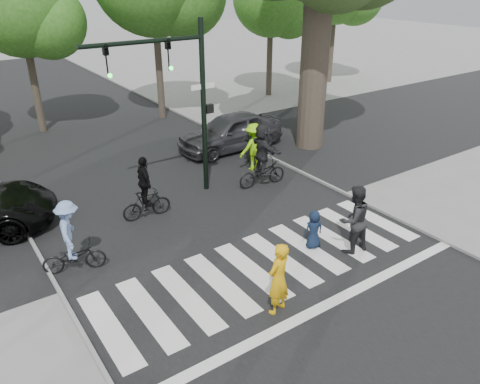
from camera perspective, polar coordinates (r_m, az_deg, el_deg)
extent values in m
plane|color=gray|center=(12.44, 6.11, -10.92)|extent=(120.00, 120.00, 0.00)
cube|color=black|center=(15.94, -5.59, -2.10)|extent=(10.00, 70.00, 0.01)
cube|color=black|center=(18.38, -10.23, 1.48)|extent=(70.00, 10.00, 0.01)
cube|color=gray|center=(14.52, -23.30, -7.06)|extent=(0.10, 70.00, 0.10)
cube|color=gray|center=(18.63, 8.02, 2.14)|extent=(0.10, 70.00, 0.10)
cube|color=silver|center=(11.41, -15.67, -15.77)|extent=(0.55, 3.00, 0.01)
cube|color=silver|center=(11.65, -10.95, -14.19)|extent=(0.55, 3.00, 0.01)
cube|color=silver|center=(11.96, -6.51, -12.60)|extent=(0.55, 3.00, 0.01)
cube|color=silver|center=(12.35, -2.37, -11.03)|extent=(0.55, 3.00, 0.01)
cube|color=silver|center=(12.81, 1.45, -9.52)|extent=(0.55, 3.00, 0.01)
cube|color=silver|center=(13.33, 4.96, -8.08)|extent=(0.55, 3.00, 0.01)
cube|color=silver|center=(13.89, 8.18, -6.73)|extent=(0.55, 3.00, 0.01)
cube|color=silver|center=(14.51, 11.11, -5.47)|extent=(0.55, 3.00, 0.01)
cube|color=silver|center=(15.17, 13.79, -4.30)|extent=(0.55, 3.00, 0.01)
cube|color=silver|center=(15.86, 16.23, -3.22)|extent=(0.55, 3.00, 0.01)
cube|color=silver|center=(11.76, 10.00, -13.64)|extent=(10.00, 0.30, 0.01)
cylinder|color=black|center=(16.37, -4.45, 9.98)|extent=(0.18, 0.18, 6.00)
cylinder|color=black|center=(15.00, -11.67, 17.51)|extent=(4.00, 0.14, 0.14)
imported|color=black|center=(15.40, -8.70, 16.23)|extent=(0.16, 0.20, 1.00)
sphere|color=#19E533|center=(15.36, -8.39, 14.71)|extent=(0.14, 0.14, 0.14)
imported|color=black|center=(14.63, -15.93, 15.10)|extent=(0.16, 0.20, 1.00)
sphere|color=#19E533|center=(14.59, -15.58, 13.51)|extent=(0.14, 0.14, 0.14)
cube|color=black|center=(16.48, -3.78, 10.11)|extent=(0.28, 0.18, 0.30)
cube|color=#FF660C|center=(16.53, -3.45, 10.17)|extent=(0.02, 0.14, 0.20)
cube|color=white|center=(16.17, -4.55, 12.71)|extent=(0.90, 0.04, 0.18)
cylinder|color=brown|center=(20.99, 9.01, 14.61)|extent=(1.20, 1.20, 7.00)
cylinder|color=brown|center=(25.11, -23.93, 12.93)|extent=(0.36, 0.36, 5.60)
sphere|color=#2A711B|center=(24.73, -25.31, 20.12)|extent=(4.80, 4.80, 4.80)
sphere|color=#2A711B|center=(24.29, -22.28, 18.64)|extent=(3.36, 3.36, 3.36)
cylinder|color=brown|center=(25.64, -9.95, 16.16)|extent=(0.36, 0.36, 6.72)
cylinder|color=brown|center=(30.59, 3.64, 16.74)|extent=(0.36, 0.36, 5.46)
sphere|color=#2A711B|center=(30.38, 6.09, 21.04)|extent=(3.22, 3.22, 3.22)
cylinder|color=brown|center=(34.97, 11.17, 18.02)|extent=(0.36, 0.36, 6.16)
imported|color=#F1AD0E|center=(10.97, 4.69, -10.49)|extent=(0.77, 0.61, 1.85)
imported|color=#111D35|center=(13.67, 8.98, -4.53)|extent=(0.65, 0.50, 1.18)
imported|color=black|center=(13.52, 13.71, -3.27)|extent=(1.07, 0.88, 2.03)
imported|color=black|center=(13.34, -19.57, -7.46)|extent=(1.73, 1.04, 0.86)
imported|color=#7A96CE|center=(12.93, -20.10, -4.39)|extent=(0.90, 1.20, 1.64)
imported|color=black|center=(15.44, -11.32, -1.47)|extent=(1.65, 0.57, 0.97)
imported|color=black|center=(15.10, -11.57, 1.21)|extent=(0.48, 1.01, 1.68)
imported|color=black|center=(17.45, 2.70, 2.33)|extent=(1.97, 0.89, 1.00)
imported|color=black|center=(17.10, 2.77, 5.28)|extent=(0.78, 1.83, 1.92)
imported|color=#39383E|center=(21.02, -1.17, 7.38)|extent=(4.86, 1.99, 1.65)
imported|color=#86DB0E|center=(18.73, 1.67, 5.52)|extent=(1.24, 0.72, 1.92)
imported|color=black|center=(19.00, 1.48, 5.65)|extent=(0.79, 0.69, 1.82)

